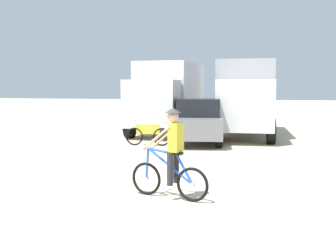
% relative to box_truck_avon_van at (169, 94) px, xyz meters
% --- Properties ---
extents(ground_plane, '(120.00, 120.00, 0.00)m').
position_rel_box_truck_avon_van_xyz_m(ground_plane, '(1.23, -12.48, -1.87)').
color(ground_plane, beige).
extents(box_truck_avon_van, '(2.77, 6.88, 3.35)m').
position_rel_box_truck_avon_van_xyz_m(box_truck_avon_van, '(0.00, 0.00, 0.00)').
color(box_truck_avon_van, white).
rests_on(box_truck_avon_van, ground).
extents(box_truck_grey_hauler, '(2.47, 6.78, 3.35)m').
position_rel_box_truck_avon_van_xyz_m(box_truck_grey_hauler, '(3.64, -0.65, 0.00)').
color(box_truck_grey_hauler, '#9E9EA3').
rests_on(box_truck_grey_hauler, ground).
extents(sedan_parked, '(2.24, 4.38, 1.76)m').
position_rel_box_truck_avon_van_xyz_m(sedan_parked, '(1.87, -3.53, -0.99)').
color(sedan_parked, slate).
rests_on(sedan_parked, ground).
extents(cyclist_orange_shirt, '(1.67, 0.69, 1.82)m').
position_rel_box_truck_avon_van_xyz_m(cyclist_orange_shirt, '(2.32, -11.58, -1.03)').
color(cyclist_orange_shirt, black).
rests_on(cyclist_orange_shirt, ground).
extents(bicycle_spare, '(1.73, 0.50, 0.97)m').
position_rel_box_truck_avon_van_xyz_m(bicycle_spare, '(0.12, -4.68, -1.48)').
color(bicycle_spare, black).
rests_on(bicycle_spare, ground).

